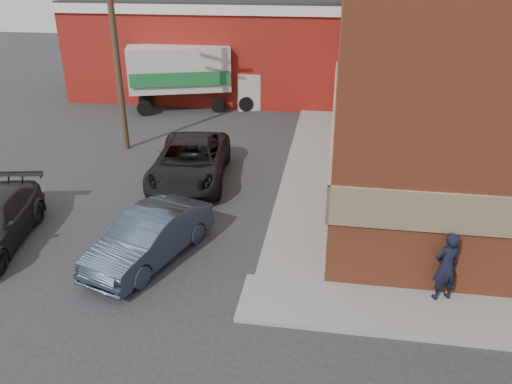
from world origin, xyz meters
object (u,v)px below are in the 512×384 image
at_px(sedan, 150,237).
at_px(man, 446,266).
at_px(suv_a, 190,161).
at_px(warehouse, 215,46).
at_px(utility_pole, 114,37).
at_px(box_truck, 192,73).

bearing_deg(sedan, man, 12.93).
relative_size(man, suv_a, 0.32).
bearing_deg(sedan, warehouse, 116.48).
relative_size(utility_pole, sedan, 2.13).
relative_size(utility_pole, box_truck, 1.23).
height_order(utility_pole, sedan, utility_pole).
distance_m(warehouse, suv_a, 14.37).
distance_m(warehouse, utility_pole, 11.27).
bearing_deg(man, warehouse, -85.27).
height_order(man, suv_a, man).
relative_size(warehouse, utility_pole, 1.81).
distance_m(man, box_truck, 19.25).
relative_size(warehouse, man, 9.10).
bearing_deg(utility_pole, suv_a, -38.56).
xyz_separation_m(warehouse, sedan, (2.71, -19.50, -2.12)).
bearing_deg(man, sedan, -27.89).
bearing_deg(box_truck, man, -75.12).
distance_m(sedan, suv_a, 5.48).
bearing_deg(suv_a, box_truck, 98.13).
height_order(warehouse, man, warehouse).
bearing_deg(utility_pole, man, -38.07).
xyz_separation_m(utility_pole, box_truck, (1.18, 6.77, -2.75)).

